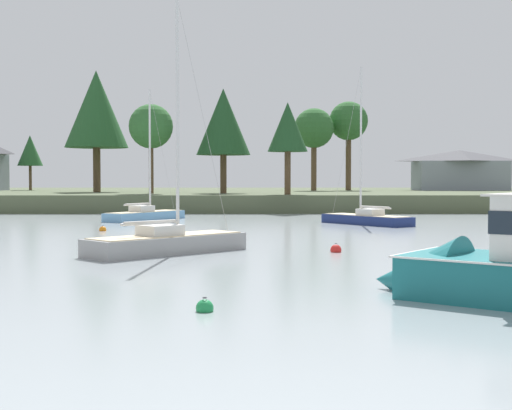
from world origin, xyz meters
name	(u,v)px	position (x,y,z in m)	size (l,w,h in m)	color
far_shore_bank	(259,197)	(0.00, 91.03, 0.87)	(162.90, 57.59, 1.74)	#4C563D
sailboat_skyblue	(145,217)	(-9.51, 52.20, 0.23)	(5.77, 7.74, 10.92)	#669ECC
sailboat_navy	(366,221)	(7.24, 46.76, 0.24)	(5.99, 7.30, 11.82)	navy
sailboat_grey	(167,248)	(-4.79, 26.80, 0.24)	(6.97, 6.91, 11.95)	gray
mooring_buoy_red	(336,250)	(2.76, 27.32, 0.09)	(0.51, 0.51, 0.56)	red
mooring_buoy_green	(205,308)	(-2.21, 12.87, 0.08)	(0.45, 0.45, 0.50)	#1E8C47
mooring_buoy_orange	(103,230)	(-10.43, 40.45, 0.08)	(0.45, 0.45, 0.50)	orange
shore_tree_center_right	(314,129)	(7.14, 89.65, 9.80)	(5.21, 5.21, 10.78)	brown
shore_tree_center_left	(96,110)	(-19.02, 78.78, 11.29)	(7.30, 7.30, 14.08)	brown
shore_tree_right	(288,128)	(2.51, 65.95, 8.28)	(3.96, 3.96, 9.07)	brown
shore_tree_inland_c	(349,122)	(12.01, 92.06, 10.90)	(5.20, 5.20, 11.92)	brown
shore_tree_left_mid	(223,122)	(-4.04, 71.78, 9.29)	(5.76, 5.76, 11.13)	brown
shore_tree_far_left	(151,127)	(-11.53, 70.33, 8.69)	(4.62, 4.62, 9.32)	brown
shore_tree_right_mid	(30,151)	(-30.92, 92.45, 7.05)	(3.36, 3.36, 7.41)	brown
cottage_hillside	(460,170)	(26.87, 91.43, 4.50)	(12.64, 6.80, 5.36)	gray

